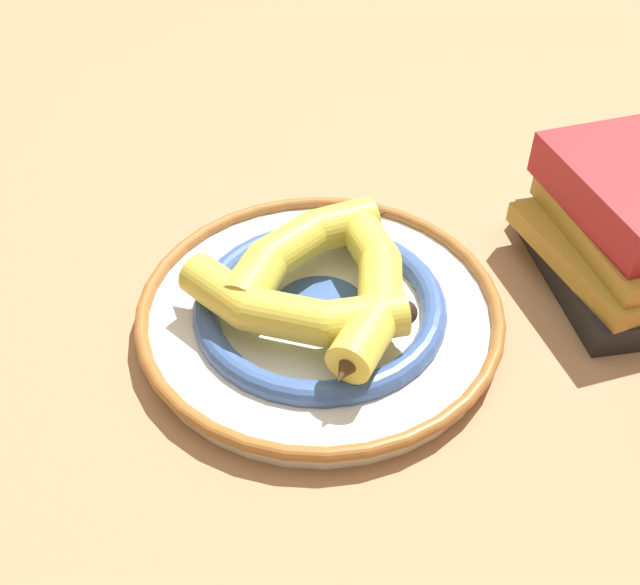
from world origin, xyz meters
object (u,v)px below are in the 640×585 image
(banana_a, at_px, (300,248))
(book_stack, at_px, (631,227))
(decorative_bowl, at_px, (320,310))
(banana_b, at_px, (285,308))
(banana_c, at_px, (371,289))

(banana_a, xyz_separation_m, book_stack, (0.13, -0.27, 0.00))
(decorative_bowl, xyz_separation_m, banana_b, (-0.04, 0.01, 0.03))
(decorative_bowl, bearing_deg, book_stack, -55.56)
(banana_c, bearing_deg, decorative_bowl, 79.62)
(banana_c, xyz_separation_m, book_stack, (0.16, -0.20, 0.00))
(banana_b, relative_size, banana_c, 1.04)
(banana_a, relative_size, book_stack, 0.78)
(banana_a, bearing_deg, book_stack, 139.74)
(banana_c, bearing_deg, book_stack, -68.27)
(banana_b, xyz_separation_m, book_stack, (0.20, -0.25, 0.00))
(banana_a, bearing_deg, banana_b, 36.49)
(book_stack, bearing_deg, banana_a, 82.69)
(decorative_bowl, height_order, book_stack, book_stack)
(decorative_bowl, bearing_deg, banana_b, 160.30)
(decorative_bowl, height_order, banana_c, banana_c)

